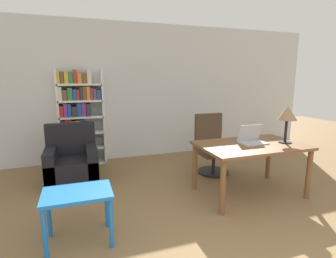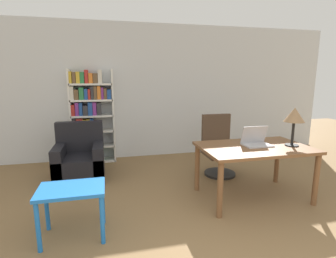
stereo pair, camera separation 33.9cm
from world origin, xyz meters
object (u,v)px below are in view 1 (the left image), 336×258
object	(u,v)px
desk	(250,151)
armchair	(72,163)
side_table_blue	(78,200)
table_lamp	(287,115)
bookshelf	(78,118)
laptop	(252,139)
office_chair	(212,147)

from	to	relation	value
desk	armchair	world-z (taller)	armchair
desk	side_table_blue	xyz separation A→B (m)	(-2.30, -0.40, -0.18)
table_lamp	bookshelf	size ratio (longest dim) A/B	0.29
armchair	bookshelf	xyz separation A→B (m)	(0.14, 0.82, 0.61)
desk	side_table_blue	distance (m)	2.34
side_table_blue	armchair	size ratio (longest dim) A/B	0.73
laptop	desk	bearing A→B (deg)	-134.13
armchair	bookshelf	size ratio (longest dim) A/B	0.50
desk	office_chair	bearing A→B (deg)	94.13
desk	table_lamp	bearing A→B (deg)	-9.78
laptop	armchair	distance (m)	2.79
desk	laptop	xyz separation A→B (m)	(0.05, 0.05, 0.15)
desk	laptop	bearing A→B (deg)	45.87
table_lamp	armchair	size ratio (longest dim) A/B	0.57
laptop	bookshelf	distance (m)	3.11
armchair	bookshelf	world-z (taller)	bookshelf
desk	bookshelf	bearing A→B (deg)	136.25
desk	laptop	distance (m)	0.16
table_lamp	desk	bearing A→B (deg)	170.22
office_chair	armchair	distance (m)	2.34
side_table_blue	armchair	bearing A→B (deg)	92.72
bookshelf	laptop	bearing A→B (deg)	-42.51
office_chair	table_lamp	bearing A→B (deg)	-61.56
laptop	office_chair	bearing A→B (deg)	97.20
armchair	bookshelf	distance (m)	1.03
office_chair	desk	bearing A→B (deg)	-85.87
side_table_blue	bookshelf	distance (m)	2.59
office_chair	armchair	bearing A→B (deg)	171.39
desk	armchair	xyz separation A→B (m)	(-2.38, 1.33, -0.34)
desk	side_table_blue	size ratio (longest dim) A/B	2.21
armchair	bookshelf	bearing A→B (deg)	80.49
armchair	office_chair	bearing A→B (deg)	-8.61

